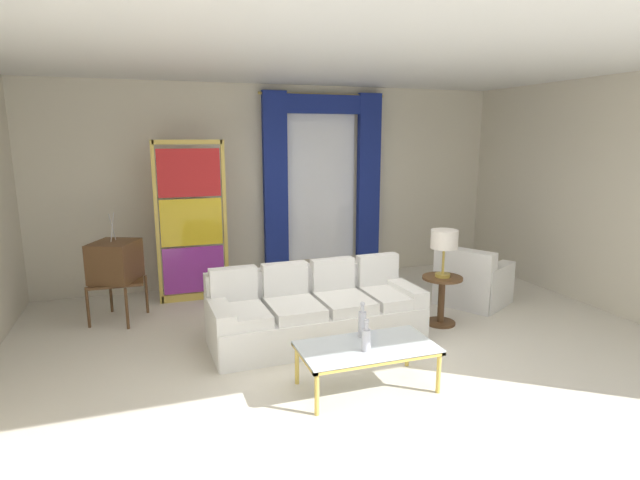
{
  "coord_description": "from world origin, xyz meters",
  "views": [
    {
      "loc": [
        -1.98,
        -4.62,
        2.25
      ],
      "look_at": [
        -0.08,
        0.9,
        1.05
      ],
      "focal_mm": 28.51,
      "sensor_mm": 36.0,
      "label": 1
    }
  ],
  "objects_px": {
    "bottle_blue_decanter": "(366,338)",
    "round_side_table": "(442,296)",
    "couch_white_long": "(314,312)",
    "stained_glass_divider": "(192,225)",
    "vintage_tv": "(115,263)",
    "armchair_white": "(472,283)",
    "peacock_figurine": "(236,290)",
    "coffee_table": "(367,349)",
    "bottle_crystal_tall": "(362,323)",
    "table_lamp_brass": "(444,241)"
  },
  "relations": [
    {
      "from": "bottle_blue_decanter",
      "to": "round_side_table",
      "type": "xyz_separation_m",
      "value": [
        1.57,
        1.28,
        -0.17
      ]
    },
    {
      "from": "couch_white_long",
      "to": "bottle_blue_decanter",
      "type": "bearing_deg",
      "value": -89.0
    },
    {
      "from": "stained_glass_divider",
      "to": "vintage_tv",
      "type": "bearing_deg",
      "value": -152.88
    },
    {
      "from": "armchair_white",
      "to": "round_side_table",
      "type": "bearing_deg",
      "value": -147.03
    },
    {
      "from": "bottle_blue_decanter",
      "to": "stained_glass_divider",
      "type": "xyz_separation_m",
      "value": [
        -1.17,
        3.2,
        0.53
      ]
    },
    {
      "from": "bottle_blue_decanter",
      "to": "round_side_table",
      "type": "distance_m",
      "value": 2.03
    },
    {
      "from": "stained_glass_divider",
      "to": "peacock_figurine",
      "type": "relative_size",
      "value": 3.67
    },
    {
      "from": "armchair_white",
      "to": "round_side_table",
      "type": "height_order",
      "value": "armchair_white"
    },
    {
      "from": "armchair_white",
      "to": "stained_glass_divider",
      "type": "relative_size",
      "value": 0.5
    },
    {
      "from": "vintage_tv",
      "to": "stained_glass_divider",
      "type": "relative_size",
      "value": 0.61
    },
    {
      "from": "couch_white_long",
      "to": "vintage_tv",
      "type": "distance_m",
      "value": 2.54
    },
    {
      "from": "coffee_table",
      "to": "peacock_figurine",
      "type": "xyz_separation_m",
      "value": [
        -0.72,
        2.66,
        -0.15
      ]
    },
    {
      "from": "bottle_crystal_tall",
      "to": "stained_glass_divider",
      "type": "bearing_deg",
      "value": 113.55
    },
    {
      "from": "bottle_blue_decanter",
      "to": "armchair_white",
      "type": "relative_size",
      "value": 0.27
    },
    {
      "from": "coffee_table",
      "to": "round_side_table",
      "type": "bearing_deg",
      "value": 37.91
    },
    {
      "from": "round_side_table",
      "to": "table_lamp_brass",
      "type": "relative_size",
      "value": 1.04
    },
    {
      "from": "table_lamp_brass",
      "to": "vintage_tv",
      "type": "bearing_deg",
      "value": 159.02
    },
    {
      "from": "round_side_table",
      "to": "table_lamp_brass",
      "type": "bearing_deg",
      "value": 0.0
    },
    {
      "from": "couch_white_long",
      "to": "armchair_white",
      "type": "distance_m",
      "value": 2.44
    },
    {
      "from": "bottle_crystal_tall",
      "to": "round_side_table",
      "type": "height_order",
      "value": "bottle_crystal_tall"
    },
    {
      "from": "coffee_table",
      "to": "armchair_white",
      "type": "distance_m",
      "value": 2.88
    },
    {
      "from": "bottle_blue_decanter",
      "to": "bottle_crystal_tall",
      "type": "xyz_separation_m",
      "value": [
        0.09,
        0.31,
        0.02
      ]
    },
    {
      "from": "vintage_tv",
      "to": "table_lamp_brass",
      "type": "relative_size",
      "value": 2.36
    },
    {
      "from": "bottle_crystal_tall",
      "to": "peacock_figurine",
      "type": "bearing_deg",
      "value": 107.13
    },
    {
      "from": "coffee_table",
      "to": "round_side_table",
      "type": "distance_m",
      "value": 1.92
    },
    {
      "from": "peacock_figurine",
      "to": "round_side_table",
      "type": "bearing_deg",
      "value": -33.6
    },
    {
      "from": "coffee_table",
      "to": "bottle_blue_decanter",
      "type": "distance_m",
      "value": 0.19
    },
    {
      "from": "vintage_tv",
      "to": "table_lamp_brass",
      "type": "bearing_deg",
      "value": -20.98
    },
    {
      "from": "peacock_figurine",
      "to": "table_lamp_brass",
      "type": "relative_size",
      "value": 1.05
    },
    {
      "from": "table_lamp_brass",
      "to": "couch_white_long",
      "type": "bearing_deg",
      "value": 176.93
    },
    {
      "from": "couch_white_long",
      "to": "stained_glass_divider",
      "type": "xyz_separation_m",
      "value": [
        -1.14,
        1.83,
        0.75
      ]
    },
    {
      "from": "armchair_white",
      "to": "table_lamp_brass",
      "type": "xyz_separation_m",
      "value": [
        -0.8,
        -0.52,
        0.74
      ]
    },
    {
      "from": "vintage_tv",
      "to": "stained_glass_divider",
      "type": "distance_m",
      "value": 1.14
    },
    {
      "from": "couch_white_long",
      "to": "bottle_blue_decanter",
      "type": "distance_m",
      "value": 1.38
    },
    {
      "from": "vintage_tv",
      "to": "armchair_white",
      "type": "height_order",
      "value": "vintage_tv"
    },
    {
      "from": "bottle_blue_decanter",
      "to": "vintage_tv",
      "type": "xyz_separation_m",
      "value": [
        -2.14,
        2.7,
        0.2
      ]
    },
    {
      "from": "coffee_table",
      "to": "armchair_white",
      "type": "relative_size",
      "value": 1.1
    },
    {
      "from": "couch_white_long",
      "to": "peacock_figurine",
      "type": "distance_m",
      "value": 1.54
    },
    {
      "from": "bottle_blue_decanter",
      "to": "bottle_crystal_tall",
      "type": "bearing_deg",
      "value": 72.77
    },
    {
      "from": "bottle_blue_decanter",
      "to": "peacock_figurine",
      "type": "bearing_deg",
      "value": 103.48
    },
    {
      "from": "coffee_table",
      "to": "peacock_figurine",
      "type": "height_order",
      "value": "peacock_figurine"
    },
    {
      "from": "armchair_white",
      "to": "stained_glass_divider",
      "type": "bearing_deg",
      "value": 158.46
    },
    {
      "from": "couch_white_long",
      "to": "round_side_table",
      "type": "relative_size",
      "value": 3.97
    },
    {
      "from": "bottle_crystal_tall",
      "to": "round_side_table",
      "type": "bearing_deg",
      "value": 33.45
    },
    {
      "from": "armchair_white",
      "to": "vintage_tv",
      "type": "bearing_deg",
      "value": 168.73
    },
    {
      "from": "coffee_table",
      "to": "bottle_crystal_tall",
      "type": "distance_m",
      "value": 0.27
    },
    {
      "from": "bottle_blue_decanter",
      "to": "vintage_tv",
      "type": "distance_m",
      "value": 3.45
    },
    {
      "from": "stained_glass_divider",
      "to": "peacock_figurine",
      "type": "height_order",
      "value": "stained_glass_divider"
    },
    {
      "from": "peacock_figurine",
      "to": "armchair_white",
      "type": "bearing_deg",
      "value": -17.54
    },
    {
      "from": "round_side_table",
      "to": "armchair_white",
      "type": "bearing_deg",
      "value": 32.97
    }
  ]
}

